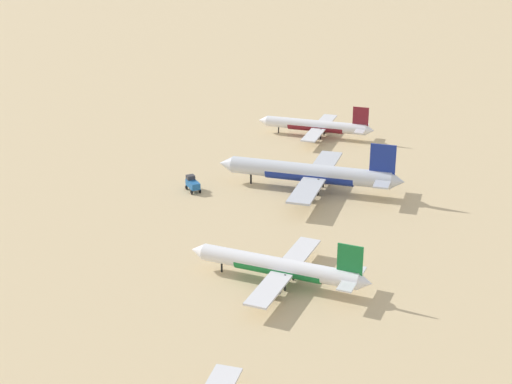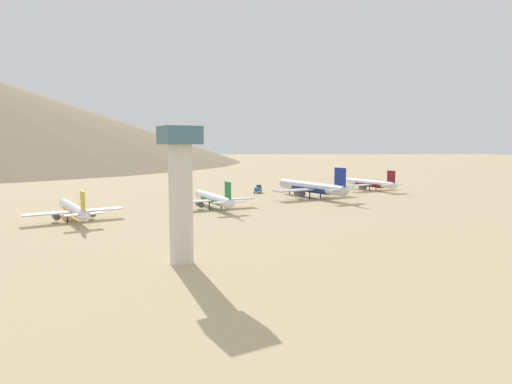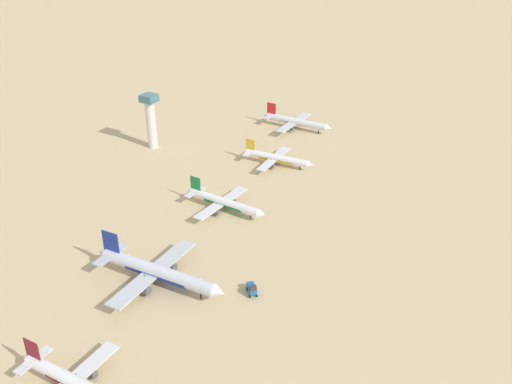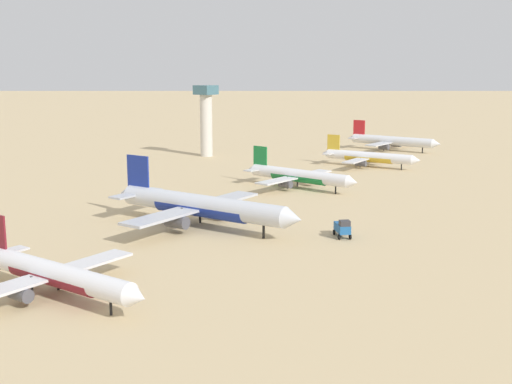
{
  "view_description": "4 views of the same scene",
  "coord_description": "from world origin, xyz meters",
  "px_view_note": "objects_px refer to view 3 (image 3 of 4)",
  "views": [
    {
      "loc": [
        -39.73,
        131.15,
        72.88
      ],
      "look_at": [
        14.28,
        -32.31,
        4.86
      ],
      "focal_mm": 52.96,
      "sensor_mm": 36.0,
      "label": 1
    },
    {
      "loc": [
        -152.07,
        72.86,
        24.39
      ],
      "look_at": [
        8.96,
        -23.22,
        3.78
      ],
      "focal_mm": 31.04,
      "sensor_mm": 36.0,
      "label": 2
    },
    {
      "loc": [
        103.34,
        -162.15,
        110.14
      ],
      "look_at": [
        6.84,
        12.84,
        5.77
      ],
      "focal_mm": 38.7,
      "sensor_mm": 36.0,
      "label": 3
    },
    {
      "loc": [
        93.67,
        -154.08,
        34.15
      ],
      "look_at": [
        5.75,
        -30.11,
        4.85
      ],
      "focal_mm": 45.0,
      "sensor_mm": 36.0,
      "label": 4
    }
  ],
  "objects_px": {
    "parked_jet_3": "(276,158)",
    "parked_jet_4": "(296,122)",
    "parked_jet_2": "(224,202)",
    "control_tower": "(151,118)",
    "parked_jet_1": "(157,272)",
    "service_truck": "(252,289)",
    "parked_jet_0": "(74,382)"
  },
  "relations": [
    {
      "from": "parked_jet_3",
      "to": "parked_jet_4",
      "type": "relative_size",
      "value": 0.88
    },
    {
      "from": "service_truck",
      "to": "parked_jet_3",
      "type": "bearing_deg",
      "value": 112.62
    },
    {
      "from": "parked_jet_3",
      "to": "service_truck",
      "type": "height_order",
      "value": "parked_jet_3"
    },
    {
      "from": "parked_jet_0",
      "to": "parked_jet_3",
      "type": "bearing_deg",
      "value": 97.15
    },
    {
      "from": "parked_jet_2",
      "to": "service_truck",
      "type": "bearing_deg",
      "value": -48.84
    },
    {
      "from": "parked_jet_0",
      "to": "parked_jet_2",
      "type": "height_order",
      "value": "parked_jet_2"
    },
    {
      "from": "parked_jet_4",
      "to": "parked_jet_1",
      "type": "bearing_deg",
      "value": -82.08
    },
    {
      "from": "parked_jet_3",
      "to": "service_truck",
      "type": "xyz_separation_m",
      "value": [
        37.95,
        -91.09,
        -1.47
      ]
    },
    {
      "from": "parked_jet_4",
      "to": "control_tower",
      "type": "relative_size",
      "value": 1.51
    },
    {
      "from": "parked_jet_2",
      "to": "parked_jet_3",
      "type": "bearing_deg",
      "value": 91.79
    },
    {
      "from": "parked_jet_2",
      "to": "parked_jet_3",
      "type": "height_order",
      "value": "parked_jet_2"
    },
    {
      "from": "parked_jet_3",
      "to": "parked_jet_4",
      "type": "bearing_deg",
      "value": 104.44
    },
    {
      "from": "control_tower",
      "to": "parked_jet_3",
      "type": "bearing_deg",
      "value": 9.57
    },
    {
      "from": "parked_jet_0",
      "to": "parked_jet_3",
      "type": "distance_m",
      "value": 148.91
    },
    {
      "from": "parked_jet_1",
      "to": "parked_jet_3",
      "type": "xyz_separation_m",
      "value": [
        -8.43,
        101.36,
        -1.25
      ]
    },
    {
      "from": "parked_jet_3",
      "to": "control_tower",
      "type": "relative_size",
      "value": 1.33
    },
    {
      "from": "parked_jet_2",
      "to": "parked_jet_4",
      "type": "distance_m",
      "value": 98.34
    },
    {
      "from": "parked_jet_4",
      "to": "control_tower",
      "type": "xyz_separation_m",
      "value": [
        -52.42,
        -58.83,
        11.5
      ]
    },
    {
      "from": "parked_jet_0",
      "to": "control_tower",
      "type": "distance_m",
      "value": 160.63
    },
    {
      "from": "parked_jet_4",
      "to": "parked_jet_0",
      "type": "bearing_deg",
      "value": -81.03
    },
    {
      "from": "parked_jet_0",
      "to": "parked_jet_2",
      "type": "distance_m",
      "value": 99.76
    },
    {
      "from": "parked_jet_3",
      "to": "parked_jet_2",
      "type": "bearing_deg",
      "value": -88.21
    },
    {
      "from": "parked_jet_2",
      "to": "control_tower",
      "type": "xyz_separation_m",
      "value": [
        -66.31,
        38.53,
        11.87
      ]
    },
    {
      "from": "parked_jet_1",
      "to": "service_truck",
      "type": "relative_size",
      "value": 9.1
    },
    {
      "from": "parked_jet_1",
      "to": "parked_jet_4",
      "type": "distance_m",
      "value": 150.71
    },
    {
      "from": "parked_jet_1",
      "to": "service_truck",
      "type": "bearing_deg",
      "value": 19.17
    },
    {
      "from": "parked_jet_0",
      "to": "service_truck",
      "type": "bearing_deg",
      "value": 71.09
    },
    {
      "from": "parked_jet_1",
      "to": "parked_jet_2",
      "type": "height_order",
      "value": "parked_jet_1"
    },
    {
      "from": "parked_jet_0",
      "to": "parked_jet_1",
      "type": "xyz_separation_m",
      "value": [
        -10.1,
        46.39,
        1.13
      ]
    },
    {
      "from": "parked_jet_3",
      "to": "control_tower",
      "type": "bearing_deg",
      "value": -170.43
    },
    {
      "from": "parked_jet_1",
      "to": "parked_jet_3",
      "type": "bearing_deg",
      "value": 94.75
    },
    {
      "from": "parked_jet_0",
      "to": "control_tower",
      "type": "xyz_separation_m",
      "value": [
        -83.3,
        136.83,
        11.91
      ]
    }
  ]
}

